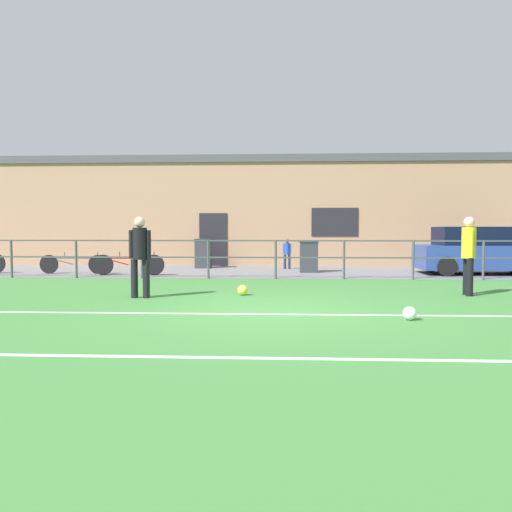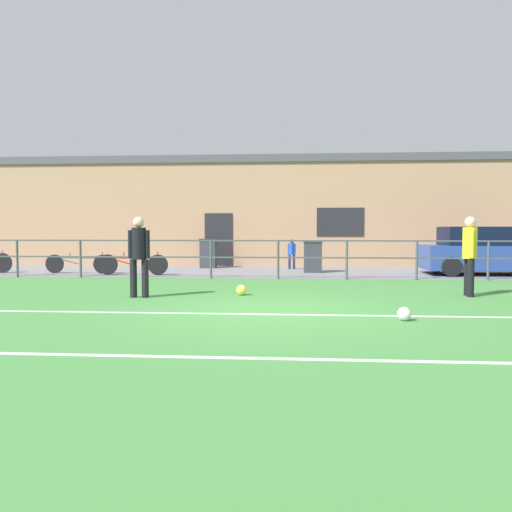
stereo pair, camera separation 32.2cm
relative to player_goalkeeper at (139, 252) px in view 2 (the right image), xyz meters
The scene contains 16 objects.
ground 3.42m from the player_goalkeeper, 30.23° to the right, with size 60.00×44.00×0.04m, color #42843D.
field_line_touchline 3.59m from the player_goalkeeper, 35.08° to the right, with size 36.00×0.11×0.00m, color white.
field_line_hash 5.82m from the player_goalkeeper, 60.52° to the right, with size 36.00×0.11×0.00m, color white.
pavement_strip 7.48m from the player_goalkeeper, 67.59° to the left, with size 48.00×5.00×0.02m, color slate.
perimeter_fence 5.20m from the player_goalkeeper, 57.01° to the left, with size 36.07×0.07×1.15m.
clubhouse_facade 10.99m from the player_goalkeeper, 75.01° to the left, with size 28.00×2.56×4.39m.
player_goalkeeper is the anchor object (origin of this frame).
player_striker 7.16m from the player_goalkeeper, ahead, with size 0.30×0.48×1.74m.
soccer_ball_match 5.69m from the player_goalkeeper, 25.65° to the right, with size 0.22×0.22×0.22m, color white.
soccer_ball_spare 2.37m from the player_goalkeeper, 14.05° to the left, with size 0.23×0.23×0.23m, color #E5E04C.
spectator_child 8.58m from the player_goalkeeper, 68.12° to the left, with size 0.30×0.19×1.10m.
parked_car_red 11.22m from the player_goalkeeper, 33.21° to the left, with size 3.99×1.89×1.53m.
bicycle_parked_0 5.51m from the player_goalkeeper, 109.49° to the left, with size 2.28×0.04×0.74m.
bicycle_parked_2 6.74m from the player_goalkeeper, 124.19° to the left, with size 2.23×0.04×0.72m.
trash_bin_0 8.30m from the player_goalkeeper, 89.54° to the left, with size 0.61×0.52×1.09m.
trash_bin_1 7.63m from the player_goalkeeper, 59.09° to the left, with size 0.62×0.53×1.08m.
Camera 2 is at (0.51, -9.05, 1.45)m, focal length 35.96 mm.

